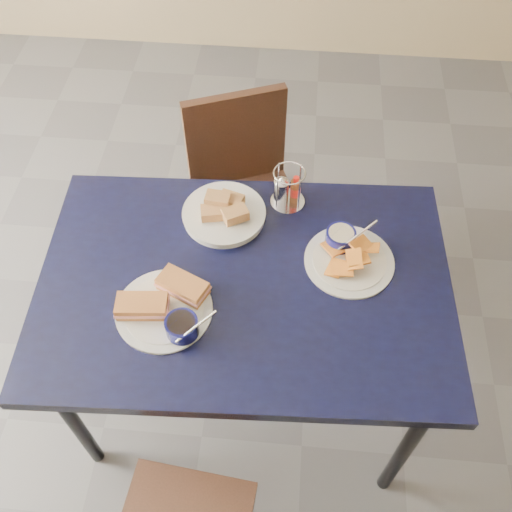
# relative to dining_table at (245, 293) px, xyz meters

# --- Properties ---
(ground) EXTENTS (6.00, 6.00, 0.00)m
(ground) POSITION_rel_dining_table_xyz_m (-0.15, -0.22, -0.68)
(ground) COLOR #4C4B50
(ground) RESTS_ON ground
(dining_table) EXTENTS (1.24, 0.86, 0.75)m
(dining_table) POSITION_rel_dining_table_xyz_m (0.00, 0.00, 0.00)
(dining_table) COLOR black
(dining_table) RESTS_ON ground
(chair_far) EXTENTS (0.50, 0.50, 0.83)m
(chair_far) POSITION_rel_dining_table_xyz_m (-0.05, 0.66, -0.21)
(chair_far) COLOR black
(chair_far) RESTS_ON ground
(sandwich_plate) EXTENTS (0.30, 0.27, 0.12)m
(sandwich_plate) POSITION_rel_dining_table_xyz_m (-0.20, -0.12, 0.09)
(sandwich_plate) COLOR white
(sandwich_plate) RESTS_ON dining_table
(plantain_plate) EXTENTS (0.27, 0.27, 0.12)m
(plantain_plate) POSITION_rel_dining_table_xyz_m (0.29, 0.12, 0.09)
(plantain_plate) COLOR white
(plantain_plate) RESTS_ON dining_table
(bread_basket) EXTENTS (0.26, 0.26, 0.07)m
(bread_basket) POSITION_rel_dining_table_xyz_m (-0.09, 0.24, 0.09)
(bread_basket) COLOR white
(bread_basket) RESTS_ON dining_table
(condiment_caddy) EXTENTS (0.11, 0.11, 0.14)m
(condiment_caddy) POSITION_rel_dining_table_xyz_m (0.10, 0.32, 0.12)
(condiment_caddy) COLOR silver
(condiment_caddy) RESTS_ON dining_table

